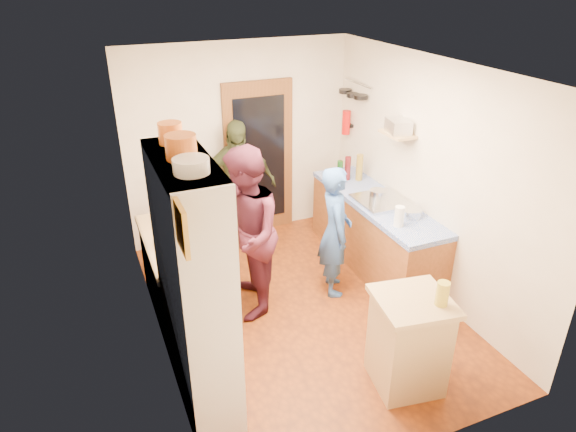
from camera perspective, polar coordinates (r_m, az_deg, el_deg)
floor at (r=5.76m, az=1.47°, el=-10.30°), size 3.00×4.00×0.02m
ceiling at (r=4.70m, az=1.85°, el=16.31°), size 3.00×4.00×0.02m
wall_back at (r=6.85m, az=-5.39°, el=8.10°), size 3.00×0.02×2.60m
wall_front at (r=3.61m, az=15.14°, el=-10.78°), size 3.00×0.02×2.60m
wall_left at (r=4.73m, az=-15.28°, el=-1.40°), size 0.02×4.00×2.60m
wall_right at (r=5.83m, az=15.31°, el=3.98°), size 0.02×4.00×2.60m
door_frame at (r=6.97m, az=-3.23°, el=6.32°), size 0.95×0.06×2.10m
door_glass at (r=6.93m, az=-3.13°, el=6.23°), size 0.70×0.02×1.70m
hutch_body at (r=4.17m, az=-10.34°, el=-8.07°), size 0.40×1.20×2.20m
hutch_top_shelf at (r=3.68m, az=-11.68°, el=5.98°), size 0.40×1.14×0.04m
plate_stack at (r=3.38m, az=-10.71°, el=5.52°), size 0.24×0.24×0.10m
orange_pot_a at (r=3.64m, az=-11.81°, el=7.52°), size 0.22×0.22×0.17m
orange_pot_b at (r=3.99m, az=-12.95°, el=8.97°), size 0.18×0.18×0.16m
left_counter_base at (r=5.58m, az=-11.81°, el=-6.82°), size 0.60×1.40×0.85m
left_counter_top at (r=5.36m, az=-12.25°, el=-2.78°), size 0.64×1.44×0.05m
toaster at (r=4.95m, az=-10.80°, el=-3.75°), size 0.26×0.20×0.17m
kettle at (r=5.19m, az=-12.65°, el=-2.29°), size 0.22×0.22×0.19m
orange_bowl at (r=5.51m, az=-11.93°, el=-1.09°), size 0.21×0.21×0.08m
chopping_board at (r=5.81m, az=-13.16°, el=-0.07°), size 0.35×0.30×0.02m
right_counter_base at (r=6.40m, az=9.51°, el=-2.09°), size 0.60×2.20×0.84m
right_counter_top at (r=6.20m, az=9.81°, el=1.57°), size 0.62×2.22×0.06m
hob at (r=6.11m, az=10.30°, el=1.66°), size 0.55×0.58×0.04m
pot_on_hob at (r=6.05m, az=9.95°, el=2.31°), size 0.20×0.20×0.13m
bottle_a at (r=6.58m, az=5.78°, el=4.95°), size 0.08×0.08×0.28m
bottle_b at (r=6.67m, az=6.64°, el=5.29°), size 0.09×0.09×0.31m
bottle_c at (r=6.66m, az=7.94°, el=5.37°), size 0.10×0.10×0.35m
paper_towel at (r=5.56m, az=12.26°, el=-0.04°), size 0.12×0.12×0.22m
mixing_bowl at (r=5.83m, az=13.45°, el=0.39°), size 0.29×0.29×0.10m
island_base at (r=4.74m, az=13.19°, el=-13.71°), size 0.63×0.63×0.86m
island_top at (r=4.47m, az=13.79°, el=-9.21°), size 0.71×0.71×0.05m
cutting_board at (r=4.48m, az=12.94°, el=-8.87°), size 0.39×0.33×0.02m
oil_jar at (r=4.39m, az=16.78°, el=-8.26°), size 0.12×0.12×0.21m
pan_rail at (r=6.80m, az=7.83°, el=14.40°), size 0.02×0.65×0.02m
pan_hang_a at (r=6.65m, az=8.07°, el=12.97°), size 0.18×0.18×0.05m
pan_hang_b at (r=6.82m, az=7.20°, el=13.19°), size 0.16×0.16×0.05m
pan_hang_c at (r=6.99m, az=6.38°, el=13.63°), size 0.17×0.17×0.05m
wall_shelf at (r=5.96m, az=12.08°, el=8.91°), size 0.26×0.42×0.03m
radio at (r=5.94m, az=12.16°, el=9.73°), size 0.28×0.34×0.15m
ext_bracket at (r=7.09m, az=6.89°, el=9.95°), size 0.06×0.10×0.04m
fire_extinguisher at (r=7.05m, az=6.48°, el=10.30°), size 0.11×0.11×0.32m
picture_frame at (r=3.02m, az=-11.74°, el=-1.34°), size 0.03×0.25×0.30m
person_hob at (r=5.69m, az=5.58°, el=-1.81°), size 0.51×0.64×1.51m
person_left at (r=5.32m, az=-4.48°, el=-1.79°), size 0.90×1.05×1.85m
person_back at (r=6.62m, az=-5.56°, el=3.39°), size 1.06×0.57×1.72m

